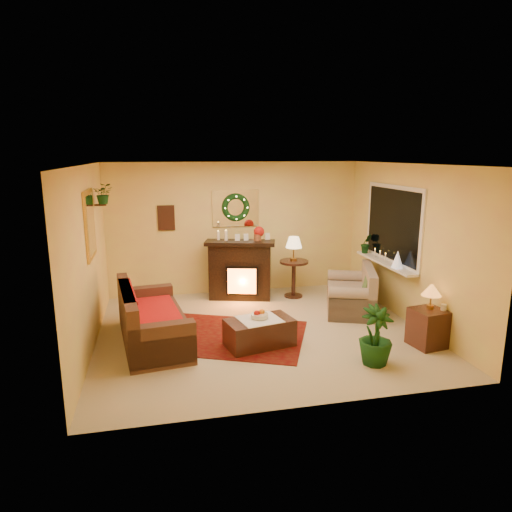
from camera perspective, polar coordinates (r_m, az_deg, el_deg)
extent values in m
plane|color=beige|center=(7.32, 0.59, -9.41)|extent=(5.00, 5.00, 0.00)
plane|color=white|center=(6.78, 0.65, 11.39)|extent=(5.00, 5.00, 0.00)
plane|color=#EFD88C|center=(9.11, -2.56, 3.49)|extent=(5.00, 5.00, 0.00)
plane|color=#EFD88C|center=(4.84, 6.62, -4.88)|extent=(5.00, 5.00, 0.00)
plane|color=#EFD88C|center=(6.84, -20.26, -0.39)|extent=(4.50, 4.50, 0.00)
plane|color=#EFD88C|center=(7.87, 18.65, 1.37)|extent=(4.50, 4.50, 0.00)
cube|color=#3B0706|center=(7.15, -3.21, -9.95)|extent=(2.70, 2.40, 0.01)
cube|color=#402215|center=(6.96, -12.75, -7.14)|extent=(1.12, 2.08, 0.85)
cube|color=#E95933|center=(7.08, -13.09, -6.60)|extent=(0.79, 1.28, 0.02)
cube|color=black|center=(8.77, -2.01, -1.88)|extent=(1.22, 0.67, 1.07)
sphere|color=#B11610|center=(8.68, 0.38, 3.05)|extent=(0.20, 0.20, 0.20)
cylinder|color=white|center=(8.53, -4.73, 2.55)|extent=(0.05, 0.05, 0.16)
cylinder|color=white|center=(8.52, -3.76, 2.57)|extent=(0.06, 0.06, 0.19)
cube|color=white|center=(9.03, -2.57, 5.98)|extent=(0.92, 0.02, 0.72)
torus|color=#194719|center=(8.99, -2.52, 6.07)|extent=(0.55, 0.11, 0.55)
cube|color=#381E11|center=(8.92, -11.16, 4.70)|extent=(0.32, 0.03, 0.48)
cube|color=gold|center=(7.05, -20.06, 3.73)|extent=(0.03, 0.84, 1.00)
imported|color=#194719|center=(7.74, -18.45, 6.23)|extent=(0.33, 0.28, 0.36)
cube|color=#978362|center=(8.32, 11.73, -3.87)|extent=(1.21, 1.55, 0.79)
cube|color=white|center=(8.29, 16.75, 3.80)|extent=(0.03, 1.86, 1.36)
cube|color=black|center=(8.29, 16.66, 3.80)|extent=(0.02, 1.70, 1.22)
cube|color=white|center=(8.37, 15.82, -0.81)|extent=(0.22, 1.86, 0.04)
cone|color=white|center=(7.92, 17.27, -0.39)|extent=(0.19, 0.19, 0.28)
imported|color=#255728|center=(8.96, 13.62, 1.59)|extent=(0.27, 0.21, 0.49)
cylinder|color=black|center=(8.96, 4.72, -3.08)|extent=(0.60, 0.60, 0.73)
cone|color=#E7C58B|center=(8.82, 4.73, 0.38)|extent=(0.32, 0.32, 0.48)
cube|color=black|center=(7.17, 20.70, -8.44)|extent=(0.52, 0.52, 0.55)
cone|color=orange|center=(7.07, 21.04, -4.71)|extent=(0.28, 0.28, 0.41)
cube|color=black|center=(6.74, 0.44, -9.50)|extent=(1.05, 0.73, 0.40)
cylinder|color=beige|center=(6.69, 0.44, -7.47)|extent=(0.25, 0.25, 0.06)
imported|color=#286520|center=(6.30, 14.75, -9.19)|extent=(1.57, 1.57, 2.39)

